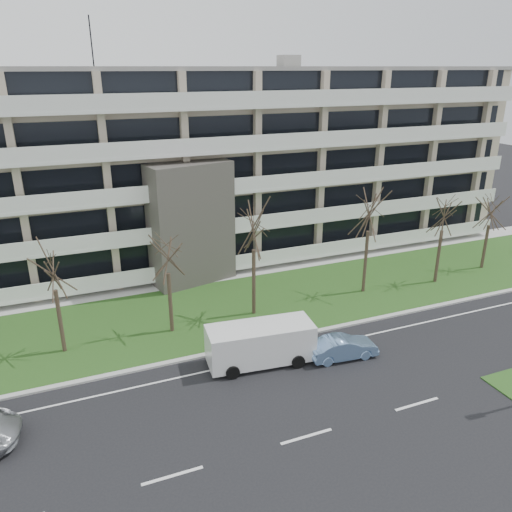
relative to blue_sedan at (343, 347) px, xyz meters
name	(u,v)px	position (x,y,z in m)	size (l,w,h in m)	color
ground	(306,437)	(-4.83, -4.95, -0.64)	(160.00, 160.00, 0.00)	black
grass_verge	(216,311)	(-4.83, 8.05, -0.61)	(90.00, 10.00, 0.06)	#25501A
curb	(243,347)	(-4.83, 3.05, -0.58)	(90.00, 0.35, 0.12)	#B2B2AD
sidewalk	(194,280)	(-4.83, 13.55, -0.60)	(90.00, 2.00, 0.08)	#B2B2AD
lane_edge_line	(252,361)	(-4.83, 1.55, -0.64)	(90.00, 0.12, 0.01)	white
apartment_building	(168,166)	(-4.84, 20.37, 6.97)	(60.50, 15.10, 18.75)	#C7B29A
blue_sedan	(343,347)	(0.00, 0.00, 0.00)	(1.36, 3.89, 1.28)	#7CA4D8
white_van	(262,341)	(-4.38, 1.28, 0.70)	(5.98, 2.85, 2.24)	white
tree_2	(51,265)	(-14.41, 6.53, 4.70)	(3.44, 3.44, 6.88)	#382B21
tree_3	(167,250)	(-8.16, 6.50, 4.73)	(3.45, 3.45, 6.91)	#382B21
tree_4	(254,223)	(-2.63, 6.76, 5.62)	(4.03, 4.03, 8.05)	#382B21
tree_5	(370,206)	(5.99, 7.00, 5.77)	(4.12, 4.12, 8.24)	#382B21
tree_6	(445,210)	(12.01, 6.41, 5.03)	(3.65, 3.65, 7.30)	#382B21
tree_7	(492,208)	(17.45, 7.24, 4.38)	(3.23, 3.23, 6.47)	#382B21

